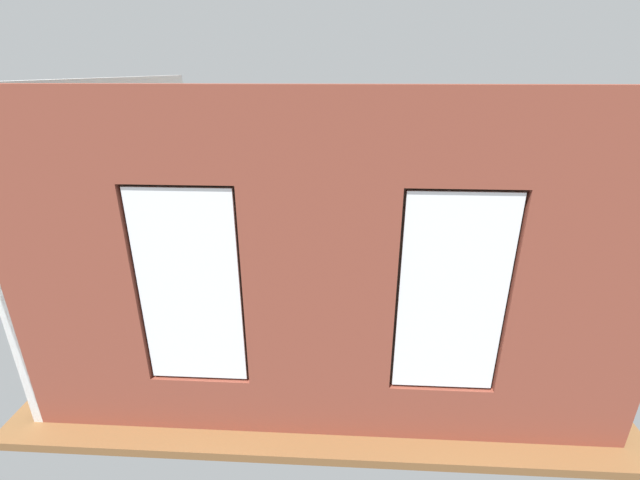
{
  "coord_description": "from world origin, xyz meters",
  "views": [
    {
      "loc": [
        -0.2,
        6.32,
        3.57
      ],
      "look_at": [
        0.13,
        0.4,
        1.2
      ],
      "focal_mm": 24.0,
      "sensor_mm": 36.0,
      "label": 1
    }
  ],
  "objects_px": {
    "potted_plant_foreground_right": "(217,219)",
    "potted_plant_by_left_couch": "(442,266)",
    "potted_plant_near_tv": "(169,307)",
    "remote_silver": "(295,269)",
    "candle_jar": "(324,267)",
    "couch_by_window": "(337,365)",
    "media_console": "(162,286)",
    "couch_left": "(490,305)",
    "potted_plant_between_couches": "(451,343)",
    "cup_ceramic": "(281,272)",
    "papasan_chair": "(326,230)",
    "coffee_table": "(304,276)",
    "potted_plant_beside_window_right": "(117,327)",
    "potted_plant_mid_room_small": "(386,251)",
    "potted_plant_corner_far_left": "(553,356)",
    "tv_flatscreen": "(157,253)"
  },
  "relations": [
    {
      "from": "potted_plant_mid_room_small",
      "to": "potted_plant_beside_window_right",
      "type": "bearing_deg",
      "value": 45.59
    },
    {
      "from": "candle_jar",
      "to": "potted_plant_by_left_couch",
      "type": "distance_m",
      "value": 2.18
    },
    {
      "from": "potted_plant_between_couches",
      "to": "potted_plant_near_tv",
      "type": "bearing_deg",
      "value": -13.92
    },
    {
      "from": "potted_plant_near_tv",
      "to": "remote_silver",
      "type": "bearing_deg",
      "value": -141.31
    },
    {
      "from": "potted_plant_beside_window_right",
      "to": "cup_ceramic",
      "type": "bearing_deg",
      "value": -125.64
    },
    {
      "from": "couch_by_window",
      "to": "tv_flatscreen",
      "type": "bearing_deg",
      "value": -34.11
    },
    {
      "from": "potted_plant_mid_room_small",
      "to": "papasan_chair",
      "type": "bearing_deg",
      "value": -38.11
    },
    {
      "from": "couch_left",
      "to": "potted_plant_mid_room_small",
      "type": "height_order",
      "value": "couch_left"
    },
    {
      "from": "remote_silver",
      "to": "cup_ceramic",
      "type": "bearing_deg",
      "value": -121.1
    },
    {
      "from": "couch_left",
      "to": "media_console",
      "type": "bearing_deg",
      "value": -97.02
    },
    {
      "from": "potted_plant_foreground_right",
      "to": "couch_left",
      "type": "bearing_deg",
      "value": 149.69
    },
    {
      "from": "couch_by_window",
      "to": "media_console",
      "type": "height_order",
      "value": "couch_by_window"
    },
    {
      "from": "cup_ceramic",
      "to": "papasan_chair",
      "type": "distance_m",
      "value": 2.31
    },
    {
      "from": "media_console",
      "to": "potted_plant_near_tv",
      "type": "bearing_deg",
      "value": 118.34
    },
    {
      "from": "potted_plant_mid_room_small",
      "to": "couch_left",
      "type": "bearing_deg",
      "value": 126.12
    },
    {
      "from": "couch_by_window",
      "to": "remote_silver",
      "type": "height_order",
      "value": "couch_by_window"
    },
    {
      "from": "potted_plant_between_couches",
      "to": "potted_plant_beside_window_right",
      "type": "bearing_deg",
      "value": 2.36
    },
    {
      "from": "media_console",
      "to": "tv_flatscreen",
      "type": "xyz_separation_m",
      "value": [
        0.0,
        -0.0,
        0.6
      ]
    },
    {
      "from": "couch_left",
      "to": "potted_plant_foreground_right",
      "type": "height_order",
      "value": "potted_plant_foreground_right"
    },
    {
      "from": "potted_plant_by_left_couch",
      "to": "potted_plant_near_tv",
      "type": "xyz_separation_m",
      "value": [
        4.22,
        1.94,
        0.17
      ]
    },
    {
      "from": "couch_left",
      "to": "potted_plant_between_couches",
      "type": "distance_m",
      "value": 1.75
    },
    {
      "from": "candle_jar",
      "to": "tv_flatscreen",
      "type": "distance_m",
      "value": 2.72
    },
    {
      "from": "potted_plant_foreground_right",
      "to": "potted_plant_near_tv",
      "type": "bearing_deg",
      "value": 94.23
    },
    {
      "from": "candle_jar",
      "to": "potted_plant_by_left_couch",
      "type": "relative_size",
      "value": 0.21
    },
    {
      "from": "couch_left",
      "to": "remote_silver",
      "type": "xyz_separation_m",
      "value": [
        2.98,
        -0.78,
        0.14
      ]
    },
    {
      "from": "potted_plant_by_left_couch",
      "to": "media_console",
      "type": "bearing_deg",
      "value": 10.88
    },
    {
      "from": "potted_plant_beside_window_right",
      "to": "potted_plant_corner_far_left",
      "type": "bearing_deg",
      "value": -179.91
    },
    {
      "from": "cup_ceramic",
      "to": "potted_plant_by_left_couch",
      "type": "bearing_deg",
      "value": -163.58
    },
    {
      "from": "potted_plant_foreground_right",
      "to": "potted_plant_by_left_couch",
      "type": "height_order",
      "value": "potted_plant_foreground_right"
    },
    {
      "from": "candle_jar",
      "to": "potted_plant_between_couches",
      "type": "height_order",
      "value": "potted_plant_between_couches"
    },
    {
      "from": "potted_plant_beside_window_right",
      "to": "potted_plant_mid_room_small",
      "type": "xyz_separation_m",
      "value": [
        -3.4,
        -3.47,
        -0.47
      ]
    },
    {
      "from": "potted_plant_foreground_right",
      "to": "potted_plant_near_tv",
      "type": "relative_size",
      "value": 1.28
    },
    {
      "from": "remote_silver",
      "to": "potted_plant_foreground_right",
      "type": "height_order",
      "value": "potted_plant_foreground_right"
    },
    {
      "from": "potted_plant_beside_window_right",
      "to": "candle_jar",
      "type": "bearing_deg",
      "value": -133.14
    },
    {
      "from": "coffee_table",
      "to": "potted_plant_near_tv",
      "type": "xyz_separation_m",
      "value": [
        1.79,
        1.22,
        0.07
      ]
    },
    {
      "from": "potted_plant_by_left_couch",
      "to": "papasan_chair",
      "type": "bearing_deg",
      "value": -32.97
    },
    {
      "from": "coffee_table",
      "to": "potted_plant_foreground_right",
      "type": "height_order",
      "value": "potted_plant_foreground_right"
    },
    {
      "from": "couch_by_window",
      "to": "potted_plant_corner_far_left",
      "type": "height_order",
      "value": "potted_plant_corner_far_left"
    },
    {
      "from": "potted_plant_between_couches",
      "to": "potted_plant_mid_room_small",
      "type": "distance_m",
      "value": 3.35
    },
    {
      "from": "potted_plant_mid_room_small",
      "to": "potted_plant_corner_far_left",
      "type": "bearing_deg",
      "value": 113.56
    },
    {
      "from": "coffee_table",
      "to": "potted_plant_beside_window_right",
      "type": "bearing_deg",
      "value": 49.88
    },
    {
      "from": "tv_flatscreen",
      "to": "potted_plant_by_left_couch",
      "type": "bearing_deg",
      "value": -169.15
    },
    {
      "from": "couch_by_window",
      "to": "cup_ceramic",
      "type": "height_order",
      "value": "couch_by_window"
    },
    {
      "from": "cup_ceramic",
      "to": "potted_plant_between_couches",
      "type": "distance_m",
      "value": 3.04
    },
    {
      "from": "coffee_table",
      "to": "potted_plant_between_couches",
      "type": "bearing_deg",
      "value": 131.61
    },
    {
      "from": "candle_jar",
      "to": "potted_plant_by_left_couch",
      "type": "xyz_separation_m",
      "value": [
        -2.09,
        -0.59,
        -0.21
      ]
    },
    {
      "from": "tv_flatscreen",
      "to": "potted_plant_beside_window_right",
      "type": "bearing_deg",
      "value": 101.01
    },
    {
      "from": "media_console",
      "to": "potted_plant_mid_room_small",
      "type": "height_order",
      "value": "potted_plant_mid_room_small"
    },
    {
      "from": "coffee_table",
      "to": "potted_plant_by_left_couch",
      "type": "xyz_separation_m",
      "value": [
        -2.43,
        -0.71,
        -0.1
      ]
    },
    {
      "from": "coffee_table",
      "to": "potted_plant_mid_room_small",
      "type": "relative_size",
      "value": 2.22
    }
  ]
}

